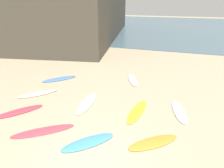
% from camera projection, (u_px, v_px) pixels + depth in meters
% --- Properties ---
extents(ground_plane, '(120.00, 120.00, 0.00)m').
position_uv_depth(ground_plane, '(91.00, 165.00, 6.17)').
color(ground_plane, '#C6B28E').
extents(ocean_water, '(120.00, 40.00, 0.08)m').
position_uv_depth(ocean_water, '(173.00, 26.00, 37.09)').
color(ocean_water, slate).
rests_on(ocean_water, ground_plane).
extents(surfboard_0, '(1.72, 1.81, 0.08)m').
position_uv_depth(surfboard_0, '(88.00, 142.00, 7.06)').
color(surfboard_0, '#4DA2DF').
rests_on(surfboard_0, ground_plane).
extents(surfboard_1, '(2.08, 1.83, 0.06)m').
position_uv_depth(surfboard_1, '(43.00, 131.00, 7.68)').
color(surfboard_1, '#DF495D').
rests_on(surfboard_1, ground_plane).
extents(surfboard_2, '(1.79, 1.68, 0.08)m').
position_uv_depth(surfboard_2, '(153.00, 142.00, 7.05)').
color(surfboard_2, '#F79F34').
rests_on(surfboard_2, ground_plane).
extents(surfboard_3, '(0.80, 2.34, 0.09)m').
position_uv_depth(surfboard_3, '(87.00, 103.00, 9.72)').
color(surfboard_3, white).
rests_on(surfboard_3, ground_plane).
extents(surfboard_4, '(1.28, 2.21, 0.09)m').
position_uv_depth(surfboard_4, '(133.00, 80.00, 12.55)').
color(surfboard_4, silver).
rests_on(surfboard_4, ground_plane).
extents(surfboard_5, '(0.99, 2.10, 0.08)m').
position_uv_depth(surfboard_5, '(179.00, 111.00, 9.02)').
color(surfboard_5, silver).
rests_on(surfboard_5, ground_plane).
extents(surfboard_6, '(1.76, 1.89, 0.09)m').
position_uv_depth(surfboard_6, '(37.00, 94.00, 10.69)').
color(surfboard_6, '#F7DCCE').
rests_on(surfboard_6, ground_plane).
extents(surfboard_7, '(0.72, 2.28, 0.06)m').
position_uv_depth(surfboard_7, '(137.00, 111.00, 9.03)').
color(surfboard_7, yellow).
rests_on(surfboard_7, ground_plane).
extents(surfboard_8, '(1.80, 1.92, 0.07)m').
position_uv_depth(surfboard_8, '(59.00, 79.00, 12.67)').
color(surfboard_8, '#5390E2').
rests_on(surfboard_8, ground_plane).
extents(surfboard_9, '(1.60, 1.95, 0.08)m').
position_uv_depth(surfboard_9, '(19.00, 112.00, 8.99)').
color(surfboard_9, '#DC4258').
rests_on(surfboard_9, ground_plane).
extents(beachgoer_mid, '(0.34, 0.34, 1.77)m').
position_uv_depth(beachgoer_mid, '(78.00, 47.00, 16.52)').
color(beachgoer_mid, '#191E33').
rests_on(beachgoer_mid, ground_plane).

